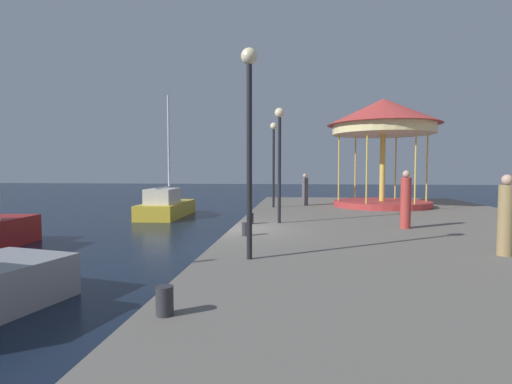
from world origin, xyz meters
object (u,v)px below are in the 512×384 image
carousel (383,126)px  person_mid_promenade (506,218)px  lamp_post_mid_promenade (279,144)px  lamp_post_near_edge (249,117)px  person_near_carousel (305,190)px  person_far_corner (406,201)px  lamp_post_far_end (274,150)px  bollard_north (250,218)px  bollard_center (165,301)px  sailboat_yellow (166,206)px  bollard_south (246,229)px

carousel → person_mid_promenade: carousel is taller
lamp_post_mid_promenade → person_mid_promenade: bearing=-42.5°
lamp_post_mid_promenade → person_mid_promenade: lamp_post_mid_promenade is taller
lamp_post_near_edge → person_near_carousel: (1.43, 13.26, -2.30)m
lamp_post_mid_promenade → person_far_corner: bearing=-11.7°
lamp_post_far_end → person_near_carousel: bearing=38.8°
lamp_post_far_end → bollard_north: lamp_post_far_end is taller
lamp_post_near_edge → bollard_center: (-0.73, -3.49, -2.91)m
person_mid_promenade → person_far_corner: 4.26m
bollard_north → person_near_carousel: 7.95m
bollard_center → lamp_post_near_edge: bearing=78.2°
sailboat_yellow → carousel: size_ratio=1.22×
carousel → person_mid_promenade: bearing=-88.4°
lamp_post_mid_promenade → bollard_center: (-1.10, -9.46, -2.68)m
sailboat_yellow → bollard_south: 12.28m
lamp_post_mid_promenade → person_far_corner: size_ratio=2.17×
lamp_post_mid_promenade → bollard_south: (-0.85, -2.91, -2.68)m
lamp_post_far_end → bollard_center: 15.68m
bollard_north → person_near_carousel: size_ratio=0.23×
bollard_center → lamp_post_far_end: bearing=88.1°
person_mid_promenade → person_far_corner: person_far_corner is taller
lamp_post_far_end → person_far_corner: lamp_post_far_end is taller
lamp_post_mid_promenade → bollard_center: size_ratio=10.51×
sailboat_yellow → lamp_post_mid_promenade: sailboat_yellow is taller
bollard_south → bollard_north: 2.56m
carousel → lamp_post_near_edge: size_ratio=1.27×
lamp_post_mid_promenade → bollard_south: 4.05m
person_mid_promenade → bollard_center: bearing=-145.6°
lamp_post_far_end → person_near_carousel: lamp_post_far_end is taller
bollard_north → lamp_post_far_end: bearing=86.0°
bollard_center → person_far_corner: bearing=57.9°
carousel → person_near_carousel: size_ratio=3.36×
sailboat_yellow → person_near_carousel: size_ratio=4.10×
bollard_north → person_far_corner: size_ratio=0.21×
lamp_post_mid_promenade → bollard_center: lamp_post_mid_promenade is taller
bollard_center → person_far_corner: (5.37, 8.57, 0.71)m
carousel → person_far_corner: carousel is taller
lamp_post_mid_promenade → sailboat_yellow: bearing=131.9°
bollard_center → bollard_north: size_ratio=1.00×
lamp_post_far_end → carousel: bearing=10.6°
sailboat_yellow → bollard_center: sailboat_yellow is taller
lamp_post_near_edge → person_mid_promenade: bearing=9.7°
lamp_post_mid_promenade → person_far_corner: 4.78m
lamp_post_near_edge → person_mid_promenade: size_ratio=2.46×
sailboat_yellow → lamp_post_mid_promenade: (6.95, -7.74, 3.04)m
bollard_north → person_far_corner: 5.37m
lamp_post_mid_promenade → lamp_post_far_end: (-0.59, 5.97, 0.09)m
lamp_post_far_end → bollard_center: bearing=-91.9°
sailboat_yellow → bollard_center: size_ratio=17.80×
sailboat_yellow → bollard_south: bearing=-60.2°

